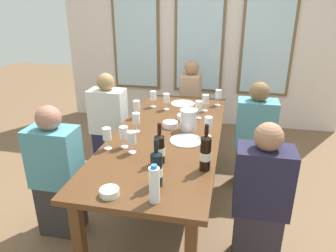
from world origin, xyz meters
name	(u,v)px	position (x,y,z in m)	size (l,w,h in m)	color
ground_plane	(167,203)	(0.00, 0.00, 0.00)	(12.00, 12.00, 0.00)	brown
back_wall_with_windows	(200,27)	(0.00, 2.23, 1.45)	(4.12, 0.10, 2.90)	silver
dining_table	(167,140)	(0.00, 0.00, 0.67)	(0.92, 2.24, 0.74)	#52311A
white_plate_0	(183,104)	(0.00, 0.82, 0.74)	(0.26, 0.26, 0.01)	white
white_plate_1	(186,141)	(0.19, -0.14, 0.74)	(0.27, 0.27, 0.01)	white
metal_pitcher	(189,120)	(0.17, 0.10, 0.84)	(0.16, 0.16, 0.19)	silver
wine_bottle_0	(160,148)	(0.06, -0.54, 0.85)	(0.08, 0.08, 0.30)	black
wine_bottle_1	(205,152)	(0.39, -0.57, 0.87)	(0.08, 0.08, 0.33)	black
wine_bottle_2	(156,168)	(0.11, -0.83, 0.86)	(0.08, 0.08, 0.32)	black
tasting_bowl_0	(170,124)	(0.00, 0.13, 0.77)	(0.14, 0.14, 0.05)	white
tasting_bowl_1	(184,117)	(0.09, 0.35, 0.77)	(0.13, 0.13, 0.05)	white
tasting_bowl_2	(109,192)	(-0.14, -1.00, 0.76)	(0.12, 0.12, 0.04)	white
water_bottle	(154,184)	(0.14, -1.00, 0.85)	(0.06, 0.06, 0.24)	white
wine_glass_0	(136,119)	(-0.27, -0.03, 0.86)	(0.07, 0.07, 0.17)	white
wine_glass_1	(199,107)	(0.22, 0.42, 0.86)	(0.07, 0.07, 0.17)	white
wine_glass_2	(137,106)	(-0.37, 0.31, 0.86)	(0.07, 0.07, 0.17)	white
wine_glass_3	(218,95)	(0.38, 0.87, 0.86)	(0.07, 0.07, 0.17)	white
wine_glass_4	(132,138)	(-0.18, -0.43, 0.86)	(0.07, 0.07, 0.17)	white
wine_glass_5	(107,135)	(-0.39, -0.41, 0.86)	(0.07, 0.07, 0.17)	white
wine_glass_6	(166,98)	(-0.14, 0.61, 0.86)	(0.07, 0.07, 0.17)	white
wine_glass_7	(124,133)	(-0.27, -0.35, 0.86)	(0.07, 0.07, 0.17)	white
wine_glass_8	(205,100)	(0.26, 0.65, 0.86)	(0.07, 0.07, 0.17)	white
wine_glass_9	(208,123)	(0.36, 0.00, 0.86)	(0.07, 0.07, 0.17)	white
wine_glass_10	(153,96)	(-0.30, 0.66, 0.86)	(0.07, 0.07, 0.17)	white
seated_person_0	(57,175)	(-0.78, -0.54, 0.53)	(0.38, 0.24, 1.11)	#2F2D2C
seated_person_1	(260,201)	(0.78, -0.55, 0.53)	(0.38, 0.24, 1.11)	#2E2930
seated_person_2	(109,125)	(-0.78, 0.56, 0.53)	(0.38, 0.24, 1.11)	#242442
seated_person_3	(254,139)	(0.78, 0.51, 0.53)	(0.38, 0.24, 1.11)	#29373C
seated_person_4	(191,104)	(0.00, 1.47, 0.53)	(0.24, 0.38, 1.11)	#302B3E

